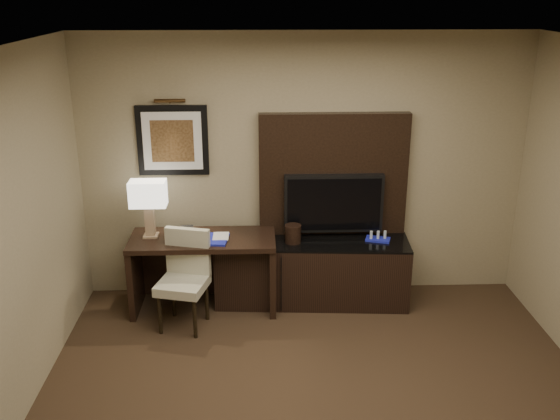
{
  "coord_description": "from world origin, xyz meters",
  "views": [
    {
      "loc": [
        -0.46,
        -3.58,
        3.09
      ],
      "look_at": [
        -0.26,
        1.8,
        1.15
      ],
      "focal_mm": 40.0,
      "sensor_mm": 36.0,
      "label": 1
    }
  ],
  "objects_px": {
    "credenza": "(312,271)",
    "desk_phone": "(184,234)",
    "tv": "(334,203)",
    "ice_bucket": "(293,234)",
    "table_lamp": "(149,208)",
    "minibar_tray": "(378,236)",
    "desk": "(204,273)",
    "desk_chair": "(182,284)"
  },
  "relations": [
    {
      "from": "desk_chair",
      "to": "desk",
      "type": "bearing_deg",
      "value": 80.51
    },
    {
      "from": "table_lamp",
      "to": "desk",
      "type": "bearing_deg",
      "value": -5.47
    },
    {
      "from": "desk",
      "to": "table_lamp",
      "type": "distance_m",
      "value": 0.85
    },
    {
      "from": "desk_phone",
      "to": "credenza",
      "type": "bearing_deg",
      "value": -2.92
    },
    {
      "from": "ice_bucket",
      "to": "minibar_tray",
      "type": "relative_size",
      "value": 0.76
    },
    {
      "from": "desk_chair",
      "to": "credenza",
      "type": "bearing_deg",
      "value": 35.36
    },
    {
      "from": "tv",
      "to": "desk_chair",
      "type": "distance_m",
      "value": 1.71
    },
    {
      "from": "desk",
      "to": "desk_phone",
      "type": "height_order",
      "value": "desk_phone"
    },
    {
      "from": "desk",
      "to": "ice_bucket",
      "type": "relative_size",
      "value": 7.79
    },
    {
      "from": "desk",
      "to": "minibar_tray",
      "type": "bearing_deg",
      "value": 2.96
    },
    {
      "from": "desk_chair",
      "to": "table_lamp",
      "type": "bearing_deg",
      "value": 142.53
    },
    {
      "from": "desk_phone",
      "to": "ice_bucket",
      "type": "distance_m",
      "value": 1.07
    },
    {
      "from": "desk_chair",
      "to": "ice_bucket",
      "type": "bearing_deg",
      "value": 37.66
    },
    {
      "from": "ice_bucket",
      "to": "minibar_tray",
      "type": "distance_m",
      "value": 0.86
    },
    {
      "from": "desk",
      "to": "table_lamp",
      "type": "bearing_deg",
      "value": 174.41
    },
    {
      "from": "credenza",
      "to": "ice_bucket",
      "type": "relative_size",
      "value": 10.6
    },
    {
      "from": "desk_chair",
      "to": "ice_bucket",
      "type": "distance_m",
      "value": 1.2
    },
    {
      "from": "tv",
      "to": "ice_bucket",
      "type": "relative_size",
      "value": 5.45
    },
    {
      "from": "desk_chair",
      "to": "ice_bucket",
      "type": "xyz_separation_m",
      "value": [
        1.06,
        0.46,
        0.31
      ]
    },
    {
      "from": "tv",
      "to": "desk_chair",
      "type": "height_order",
      "value": "tv"
    },
    {
      "from": "credenza",
      "to": "desk_phone",
      "type": "bearing_deg",
      "value": -171.46
    },
    {
      "from": "credenza",
      "to": "ice_bucket",
      "type": "height_order",
      "value": "ice_bucket"
    },
    {
      "from": "desk",
      "to": "desk_chair",
      "type": "height_order",
      "value": "desk_chair"
    },
    {
      "from": "tv",
      "to": "table_lamp",
      "type": "xyz_separation_m",
      "value": [
        -1.82,
        -0.19,
        0.04
      ]
    },
    {
      "from": "table_lamp",
      "to": "ice_bucket",
      "type": "bearing_deg",
      "value": 1.06
    },
    {
      "from": "table_lamp",
      "to": "minibar_tray",
      "type": "xyz_separation_m",
      "value": [
        2.26,
        0.05,
        -0.35
      ]
    },
    {
      "from": "tv",
      "to": "minibar_tray",
      "type": "bearing_deg",
      "value": -18.2
    },
    {
      "from": "tv",
      "to": "desk_chair",
      "type": "bearing_deg",
      "value": -157.25
    },
    {
      "from": "minibar_tray",
      "to": "table_lamp",
      "type": "bearing_deg",
      "value": -178.83
    },
    {
      "from": "desk_phone",
      "to": "minibar_tray",
      "type": "relative_size",
      "value": 0.78
    },
    {
      "from": "tv",
      "to": "desk_phone",
      "type": "distance_m",
      "value": 1.52
    },
    {
      "from": "table_lamp",
      "to": "desk_phone",
      "type": "bearing_deg",
      "value": -9.41
    },
    {
      "from": "tv",
      "to": "ice_bucket",
      "type": "xyz_separation_m",
      "value": [
        -0.42,
        -0.17,
        -0.26
      ]
    },
    {
      "from": "table_lamp",
      "to": "desk_phone",
      "type": "height_order",
      "value": "table_lamp"
    },
    {
      "from": "desk",
      "to": "table_lamp",
      "type": "height_order",
      "value": "table_lamp"
    },
    {
      "from": "tv",
      "to": "desk_phone",
      "type": "height_order",
      "value": "tv"
    },
    {
      "from": "table_lamp",
      "to": "minibar_tray",
      "type": "relative_size",
      "value": 2.45
    },
    {
      "from": "credenza",
      "to": "desk_phone",
      "type": "distance_m",
      "value": 1.36
    },
    {
      "from": "tv",
      "to": "desk_phone",
      "type": "xyz_separation_m",
      "value": [
        -1.49,
        -0.25,
        -0.21
      ]
    },
    {
      "from": "credenza",
      "to": "desk_chair",
      "type": "bearing_deg",
      "value": -155.33
    },
    {
      "from": "table_lamp",
      "to": "ice_bucket",
      "type": "xyz_separation_m",
      "value": [
        1.4,
        0.03,
        -0.3
      ]
    },
    {
      "from": "credenza",
      "to": "ice_bucket",
      "type": "distance_m",
      "value": 0.47
    }
  ]
}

